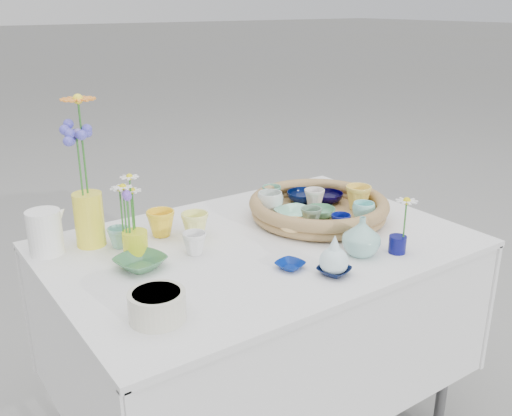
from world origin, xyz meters
TOP-DOWN VIEW (x-y plane):
  - wicker_tray at (0.28, 0.05)m, footprint 0.47×0.47m
  - tray_ceramic_0 at (0.32, 0.17)m, footprint 0.13×0.13m
  - tray_ceramic_1 at (0.39, 0.12)m, footprint 0.15×0.15m
  - tray_ceramic_2 at (0.42, 0.01)m, footprint 0.12×0.12m
  - tray_ceramic_3 at (0.26, 0.02)m, footprint 0.11×0.11m
  - tray_ceramic_4 at (0.18, -0.03)m, footprint 0.08×0.08m
  - tray_ceramic_5 at (0.19, 0.06)m, footprint 0.13×0.13m
  - tray_ceramic_6 at (0.16, 0.16)m, footprint 0.12×0.12m
  - tray_ceramic_7 at (0.31, 0.11)m, footprint 0.09×0.09m
  - tray_ceramic_8 at (0.42, 0.23)m, footprint 0.11×0.11m
  - tray_ceramic_9 at (0.23, -0.11)m, footprint 0.06×0.06m
  - tray_ceramic_10 at (0.11, -0.03)m, footprint 0.11×0.11m
  - tray_ceramic_11 at (0.37, -0.08)m, footprint 0.10×0.10m
  - tray_ceramic_12 at (0.21, 0.23)m, footprint 0.09×0.09m
  - loose_ceramic_0 at (-0.23, 0.22)m, footprint 0.11×0.11m
  - loose_ceramic_1 at (-0.14, 0.15)m, footprint 0.11×0.11m
  - loose_ceramic_2 at (-0.38, 0.04)m, footprint 0.17×0.17m
  - loose_ceramic_3 at (-0.21, 0.03)m, footprint 0.08×0.08m
  - loose_ceramic_4 at (-0.04, -0.20)m, footprint 0.09×0.09m
  - loose_ceramic_5 at (-0.37, 0.21)m, footprint 0.07×0.07m
  - loose_ceramic_6 at (0.04, -0.30)m, footprint 0.11×0.11m
  - fluted_bowl at (-0.46, -0.24)m, footprint 0.17×0.17m
  - bud_vase_paleblue at (0.03, -0.30)m, footprint 0.08×0.08m
  - bud_vase_seafoam at (0.19, -0.25)m, footprint 0.14×0.14m
  - bud_vase_cobalt at (0.29, -0.30)m, footprint 0.07×0.07m
  - single_daisy at (0.30, -0.31)m, footprint 0.08×0.08m
  - tall_vase_yellow at (-0.43, 0.27)m, footprint 0.10×0.10m
  - gerbera at (-0.43, 0.28)m, footprint 0.13×0.13m
  - hydrangea at (-0.45, 0.26)m, footprint 0.09×0.09m
  - white_pitcher at (-0.56, 0.29)m, footprint 0.17×0.14m
  - daisy_cup at (-0.36, 0.12)m, footprint 0.09×0.09m
  - daisy_posy at (-0.36, 0.12)m, footprint 0.10×0.10m

SIDE VIEW (x-z plane):
  - loose_ceramic_4 at x=-0.04m, z-range 0.77..0.78m
  - loose_ceramic_6 at x=0.04m, z-range 0.77..0.79m
  - loose_ceramic_2 at x=-0.38m, z-range 0.77..0.80m
  - bud_vase_cobalt at x=0.29m, z-range 0.77..0.82m
  - tray_ceramic_8 at x=0.42m, z-range 0.78..0.81m
  - loose_ceramic_5 at x=-0.37m, z-range 0.77..0.83m
  - tray_ceramic_5 at x=0.19m, z-range 0.78..0.81m
  - loose_ceramic_3 at x=-0.21m, z-range 0.77..0.83m
  - tray_ceramic_10 at x=0.11m, z-range 0.78..0.81m
  - tray_ceramic_3 at x=0.26m, z-range 0.78..0.81m
  - fluted_bowl at x=-0.46m, z-range 0.77..0.84m
  - tray_ceramic_1 at x=0.39m, z-range 0.78..0.82m
  - tray_ceramic_0 at x=0.32m, z-range 0.78..0.82m
  - wicker_tray at x=0.28m, z-range 0.77..0.84m
  - daisy_cup at x=-0.36m, z-range 0.77..0.84m
  - loose_ceramic_1 at x=-0.14m, z-range 0.77..0.85m
  - loose_ceramic_0 at x=-0.23m, z-range 0.77..0.85m
  - tray_ceramic_9 at x=0.23m, z-range 0.78..0.84m
  - tray_ceramic_11 at x=0.37m, z-range 0.78..0.84m
  - tray_ceramic_4 at x=0.18m, z-range 0.78..0.85m
  - tray_ceramic_12 at x=0.21m, z-range 0.78..0.85m
  - tray_ceramic_7 at x=0.31m, z-range 0.78..0.85m
  - tray_ceramic_6 at x=0.16m, z-range 0.78..0.85m
  - bud_vase_seafoam at x=0.19m, z-range 0.77..0.88m
  - tray_ceramic_2 at x=0.42m, z-range 0.78..0.87m
  - bud_vase_paleblue at x=0.03m, z-range 0.77..0.89m
  - white_pitcher at x=-0.56m, z-range 0.77..0.90m
  - tall_vase_yellow at x=-0.43m, z-range 0.77..0.93m
  - single_daisy at x=0.30m, z-range 0.81..0.94m
  - daisy_posy at x=-0.36m, z-range 0.84..1.00m
  - hydrangea at x=-0.45m, z-range 0.89..1.15m
  - gerbera at x=-0.43m, z-range 0.92..1.22m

